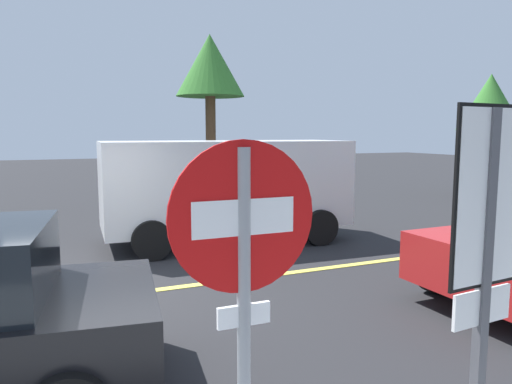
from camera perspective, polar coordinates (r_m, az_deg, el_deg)
ground_plane at (r=7.42m, az=-18.39°, el=-11.92°), size 80.00×80.00×0.00m
lane_marking_centre at (r=8.20m, az=3.30°, el=-9.71°), size 28.00×0.16×0.01m
stop_sign at (r=2.43m, az=-1.47°, el=-11.43°), size 0.76×0.07×2.34m
speed_limit_sign at (r=2.90m, az=25.71°, el=-5.69°), size 0.54×0.06×2.52m
white_van at (r=10.37m, az=-3.46°, el=0.95°), size 5.29×2.45×2.20m
tree_left_verge at (r=15.23m, az=-5.51°, el=14.42°), size 2.11×2.11×5.38m
tree_centre_verge at (r=19.74m, az=26.16°, el=9.57°), size 2.28×2.28×4.52m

